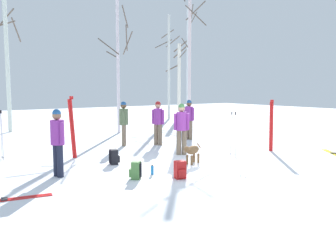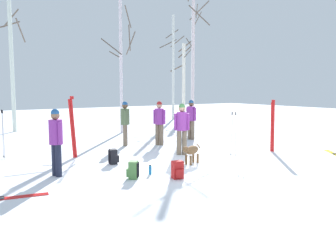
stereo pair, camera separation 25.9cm
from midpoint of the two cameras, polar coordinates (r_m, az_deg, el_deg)
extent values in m
plane|color=white|center=(10.11, 4.16, -6.64)|extent=(60.00, 60.00, 0.00)
cylinder|color=#1E2338|center=(9.37, -17.68, -5.39)|extent=(0.16, 0.16, 0.82)
cylinder|color=#1E2338|center=(9.52, -18.21, -5.22)|extent=(0.16, 0.16, 0.82)
cylinder|color=purple|center=(9.33, -18.09, -0.97)|extent=(0.34, 0.34, 0.62)
sphere|color=#997051|center=(9.29, -18.18, 1.60)|extent=(0.22, 0.22, 0.22)
sphere|color=#265999|center=(9.29, -18.19, 1.98)|extent=(0.21, 0.21, 0.21)
cylinder|color=purple|center=(9.15, -17.45, -1.21)|extent=(0.10, 0.10, 0.56)
cylinder|color=purple|center=(9.52, -18.70, -0.97)|extent=(0.10, 0.10, 0.56)
cylinder|color=#72604C|center=(13.85, -1.80, -1.42)|extent=(0.16, 0.16, 0.82)
cylinder|color=#72604C|center=(13.93, -2.47, -1.38)|extent=(0.16, 0.16, 0.82)
cylinder|color=purple|center=(13.81, -2.15, 1.56)|extent=(0.34, 0.34, 0.62)
sphere|color=tan|center=(13.79, -2.16, 3.30)|extent=(0.22, 0.22, 0.22)
sphere|color=#B22626|center=(13.78, -2.16, 3.55)|extent=(0.21, 0.21, 0.21)
cylinder|color=purple|center=(13.73, -1.36, 1.45)|extent=(0.10, 0.10, 0.56)
cylinder|color=purple|center=(13.91, -2.93, 1.51)|extent=(0.10, 0.10, 0.56)
cylinder|color=#72604C|center=(13.94, -7.59, -1.42)|extent=(0.16, 0.16, 0.82)
cylinder|color=#72604C|center=(13.76, -7.63, -1.52)|extent=(0.16, 0.16, 0.82)
cylinder|color=#566B47|center=(13.77, -7.65, 1.50)|extent=(0.34, 0.34, 0.62)
sphere|color=brown|center=(13.74, -7.68, 3.24)|extent=(0.22, 0.22, 0.22)
sphere|color=#265999|center=(13.74, -7.68, 3.50)|extent=(0.21, 0.21, 0.21)
cylinder|color=#566B47|center=(13.98, -7.61, 1.49)|extent=(0.10, 0.10, 0.56)
cylinder|color=#566B47|center=(13.56, -7.70, 1.34)|extent=(0.10, 0.10, 0.56)
cylinder|color=#72604C|center=(11.91, 1.13, -2.67)|extent=(0.16, 0.16, 0.82)
cylinder|color=#72604C|center=(11.92, 1.99, -2.66)|extent=(0.16, 0.16, 0.82)
cylinder|color=purple|center=(11.82, 1.57, 0.78)|extent=(0.34, 0.34, 0.62)
sphere|color=tan|center=(11.79, 1.57, 2.82)|extent=(0.22, 0.22, 0.22)
sphere|color=#4C8C4C|center=(11.79, 1.58, 3.11)|extent=(0.21, 0.21, 0.21)
cylinder|color=purple|center=(11.82, 0.55, 0.69)|extent=(0.10, 0.10, 0.56)
cylinder|color=purple|center=(11.84, 2.58, 0.69)|extent=(0.10, 0.10, 0.56)
cylinder|color=#72604C|center=(15.35, 3.18, -0.68)|extent=(0.16, 0.16, 0.82)
cylinder|color=#72604C|center=(15.46, 2.64, -0.63)|extent=(0.16, 0.16, 0.82)
cylinder|color=purple|center=(15.34, 2.92, 2.02)|extent=(0.34, 0.34, 0.62)
sphere|color=brown|center=(15.32, 2.93, 3.59)|extent=(0.22, 0.22, 0.22)
sphere|color=#265999|center=(15.31, 2.93, 3.81)|extent=(0.21, 0.21, 0.21)
cylinder|color=purple|center=(15.21, 3.55, 1.91)|extent=(0.10, 0.10, 0.56)
cylinder|color=purple|center=(15.47, 2.31, 1.98)|extent=(0.10, 0.10, 0.56)
ellipsoid|color=brown|center=(10.52, 3.31, -3.85)|extent=(0.64, 0.41, 0.26)
sphere|color=brown|center=(10.23, 2.32, -3.76)|extent=(0.18, 0.18, 0.18)
ellipsoid|color=brown|center=(10.18, 2.13, -3.92)|extent=(0.11, 0.09, 0.06)
cylinder|color=brown|center=(10.81, 4.29, -3.16)|extent=(0.19, 0.10, 0.17)
cylinder|color=brown|center=(10.37, 3.10, -5.52)|extent=(0.07, 0.07, 0.28)
cylinder|color=brown|center=(10.45, 2.38, -5.42)|extent=(0.07, 0.07, 0.28)
cylinder|color=brown|center=(10.70, 4.20, -5.16)|extent=(0.07, 0.07, 0.28)
cylinder|color=brown|center=(10.78, 3.50, -5.07)|extent=(0.07, 0.07, 0.28)
cube|color=red|center=(13.00, 15.55, -0.12)|extent=(0.05, 0.09, 1.73)
cube|color=red|center=(12.94, 15.66, 3.87)|extent=(0.04, 0.06, 0.10)
cube|color=red|center=(12.98, 15.80, -0.13)|extent=(0.05, 0.09, 1.73)
cube|color=red|center=(12.92, 15.92, 3.86)|extent=(0.04, 0.06, 0.10)
cube|color=red|center=(11.67, -15.86, -0.44)|extent=(0.18, 0.04, 1.89)
cube|color=red|center=(11.60, -16.01, 4.38)|extent=(0.06, 0.03, 0.10)
cube|color=red|center=(11.68, -15.57, -0.43)|extent=(0.18, 0.04, 1.89)
cube|color=red|center=(11.62, -15.71, 4.39)|extent=(0.06, 0.03, 0.10)
cube|color=yellow|center=(13.25, 24.79, -4.10)|extent=(1.16, 1.47, 0.02)
cube|color=#333338|center=(13.29, 24.71, -3.96)|extent=(0.12, 0.13, 0.03)
cube|color=yellow|center=(13.21, 24.39, -4.11)|extent=(1.16, 1.47, 0.02)
cube|color=#333338|center=(13.26, 24.31, -3.97)|extent=(0.12, 0.13, 0.03)
cube|color=red|center=(7.95, -25.99, -10.77)|extent=(1.91, 0.40, 0.02)
cube|color=#333338|center=(7.95, -25.63, -10.60)|extent=(0.13, 0.08, 0.03)
cube|color=red|center=(8.05, -25.98, -10.57)|extent=(1.91, 0.40, 0.02)
cube|color=#333338|center=(8.04, -25.62, -10.40)|extent=(0.13, 0.08, 0.03)
cylinder|color=#B2B2BC|center=(12.32, -25.72, -1.51)|extent=(0.02, 0.11, 1.45)
cylinder|color=black|center=(12.25, -25.89, 2.09)|extent=(0.04, 0.04, 0.10)
cylinder|color=black|center=(12.42, -25.58, -4.50)|extent=(0.07, 0.07, 0.01)
cylinder|color=#B2B2BC|center=(12.15, -25.59, -1.60)|extent=(0.02, 0.11, 1.45)
cylinder|color=black|center=(12.08, -25.76, 2.04)|extent=(0.04, 0.04, 0.10)
cylinder|color=black|center=(12.25, -25.45, -4.64)|extent=(0.07, 0.07, 0.01)
cylinder|color=#B2B2BC|center=(11.78, 9.52, -1.51)|extent=(0.02, 0.10, 1.36)
cylinder|color=black|center=(11.70, 9.58, 2.05)|extent=(0.04, 0.04, 0.10)
cylinder|color=black|center=(11.88, 9.46, -4.44)|extent=(0.07, 0.07, 0.01)
cylinder|color=#B2B2BC|center=(11.66, 10.09, -1.60)|extent=(0.02, 0.10, 1.36)
cylinder|color=black|center=(11.59, 10.16, 1.99)|extent=(0.04, 0.04, 0.10)
cylinder|color=black|center=(11.76, 10.03, -4.56)|extent=(0.07, 0.07, 0.01)
cube|color=#4C7F3F|center=(8.86, -5.99, -7.05)|extent=(0.32, 0.33, 0.44)
cube|color=#4C7F3F|center=(8.90, -6.82, -7.43)|extent=(0.17, 0.19, 0.20)
cube|color=black|center=(8.90, -5.17, -6.97)|extent=(0.04, 0.04, 0.37)
cube|color=black|center=(8.77, -5.35, -7.18)|extent=(0.04, 0.04, 0.37)
cube|color=red|center=(8.86, 1.10, -7.01)|extent=(0.29, 0.24, 0.44)
cube|color=red|center=(8.76, 1.47, -7.61)|extent=(0.20, 0.09, 0.20)
cube|color=black|center=(8.93, 0.37, -6.90)|extent=(0.04, 0.03, 0.37)
cube|color=black|center=(8.99, 1.20, -6.82)|extent=(0.04, 0.03, 0.37)
cube|color=black|center=(10.60, -9.38, -4.90)|extent=(0.25, 0.30, 0.44)
cube|color=black|center=(10.64, -8.69, -5.20)|extent=(0.10, 0.20, 0.20)
cube|color=black|center=(10.50, -9.90, -5.01)|extent=(0.03, 0.04, 0.37)
cube|color=black|center=(10.64, -10.08, -4.87)|extent=(0.03, 0.04, 0.37)
cylinder|color=#1E72BF|center=(9.28, -3.35, -7.07)|extent=(0.08, 0.08, 0.23)
cylinder|color=black|center=(9.25, -3.35, -6.30)|extent=(0.05, 0.05, 0.02)
cylinder|color=silver|center=(19.70, -24.76, 9.90)|extent=(0.19, 0.19, 7.42)
cylinder|color=brown|center=(20.31, -24.85, 15.53)|extent=(0.77, 0.33, 0.96)
cylinder|color=brown|center=(19.66, -23.51, 13.93)|extent=(0.64, 0.95, 1.04)
cylinder|color=brown|center=(20.37, -25.02, 14.62)|extent=(0.99, 0.22, 0.43)
cylinder|color=silver|center=(17.74, -8.43, 9.26)|extent=(0.16, 0.16, 6.43)
cylinder|color=brown|center=(17.85, -7.09, 13.82)|extent=(0.51, 0.80, 1.14)
cylinder|color=brown|center=(18.06, -6.90, 13.04)|extent=(0.12, 1.10, 1.03)
cylinder|color=brown|center=(17.57, -9.51, 11.30)|extent=(0.18, 0.79, 0.36)
cylinder|color=brown|center=(17.90, -7.33, 17.00)|extent=(0.64, 0.60, 0.94)
cylinder|color=brown|center=(17.35, -9.98, 12.48)|extent=(0.52, 1.27, 0.86)
cylinder|color=silver|center=(20.22, 3.10, 10.51)|extent=(0.18, 0.18, 7.54)
cylinder|color=brown|center=(19.98, 4.13, 17.25)|extent=(1.34, 0.24, 0.98)
cylinder|color=brown|center=(21.15, 4.07, 17.96)|extent=(0.52, 1.22, 0.95)
cylinder|color=silver|center=(25.27, -0.16, 9.32)|extent=(0.18, 0.18, 7.25)
cylinder|color=brown|center=(25.94, -0.37, 14.55)|extent=(0.88, 0.42, 0.67)
cylinder|color=brown|center=(25.90, 0.48, 13.39)|extent=(0.52, 1.06, 0.74)
cylinder|color=brown|center=(26.01, -1.00, 13.05)|extent=(1.42, 0.12, 0.72)
cylinder|color=silver|center=(25.06, 2.87, 9.94)|extent=(0.16, 0.16, 7.77)
cylinder|color=brown|center=(25.58, 3.60, 17.87)|extent=(0.34, 0.58, 0.86)
cylinder|color=brown|center=(25.70, 3.68, 16.61)|extent=(0.09, 0.90, 0.97)
cylinder|color=brown|center=(24.95, 2.46, 13.13)|extent=(0.22, 0.64, 0.76)
cylinder|color=brown|center=(25.48, 2.42, 11.84)|extent=(0.85, 0.18, 0.89)
cylinder|color=silver|center=(26.54, 1.51, 7.24)|extent=(0.25, 0.25, 5.46)
cylinder|color=brown|center=(27.29, 1.91, 12.80)|extent=(0.81, 1.06, 0.98)
cylinder|color=brown|center=(27.19, 1.76, 11.83)|extent=(0.81, 0.89, 0.96)
cylinder|color=brown|center=(27.14, 0.60, 9.35)|extent=(1.43, 0.13, 0.68)
camera|label=1|loc=(0.13, -90.64, -0.07)|focal=38.01mm
camera|label=2|loc=(0.13, 89.36, 0.07)|focal=38.01mm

